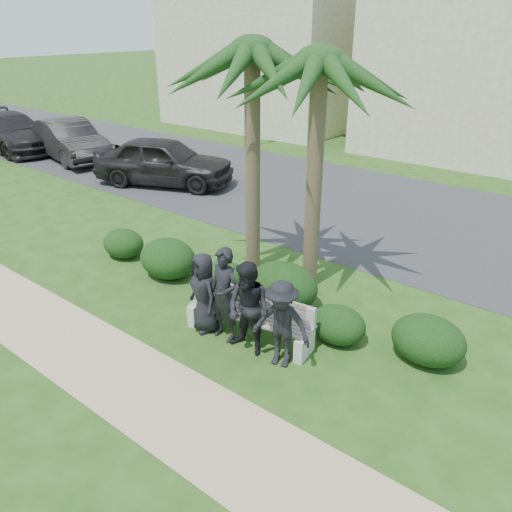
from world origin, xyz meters
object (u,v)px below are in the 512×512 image
object	(u,v)px
man_c	(249,309)
car_c	(12,132)
park_bench	(250,319)
man_b	(224,295)
palm_right	(320,63)
man_d	(281,324)
car_b	(70,140)
street_lamp	(245,80)
car_a	(164,161)
palm_left	(252,53)
man_a	(204,293)

from	to	relation	value
man_c	car_c	world-z (taller)	man_c
park_bench	man_b	size ratio (longest dim) A/B	1.39
palm_right	man_d	bearing A→B (deg)	-66.64
car_c	man_d	bearing A→B (deg)	-100.55
park_bench	man_d	world-z (taller)	man_d
man_c	park_bench	bearing A→B (deg)	125.72
man_c	car_c	bearing A→B (deg)	163.61
man_c	palm_right	bearing A→B (deg)	100.64
car_b	car_c	distance (m)	3.52
man_d	palm_right	xyz separation A→B (m)	(-1.16, 2.68, 3.76)
park_bench	man_c	size ratio (longest dim) A/B	1.45
man_c	palm_right	size ratio (longest dim) A/B	0.31
street_lamp	park_bench	xyz separation A→B (m)	(9.66, -11.65, -2.57)
man_b	man_c	world-z (taller)	man_b
man_d	palm_right	world-z (taller)	palm_right
street_lamp	car_a	bearing A→B (deg)	-77.65
park_bench	palm_left	size ratio (longest dim) A/B	0.43
man_a	palm_right	distance (m)	4.67
car_c	palm_right	bearing A→B (deg)	-93.07
man_b	car_b	size ratio (longest dim) A/B	0.36
park_bench	car_c	bearing A→B (deg)	156.23
man_b	car_a	bearing A→B (deg)	144.73
palm_left	car_c	bearing A→B (deg)	170.52
man_a	man_d	size ratio (longest dim) A/B	0.99
car_b	car_c	xyz separation A→B (m)	(-3.47, -0.63, -0.00)
park_bench	palm_left	xyz separation A→B (m)	(-1.72, 2.23, 4.30)
street_lamp	park_bench	size ratio (longest dim) A/B	1.76
palm_right	man_a	bearing A→B (deg)	-101.91
man_d	car_c	bearing A→B (deg)	150.55
park_bench	man_a	world-z (taller)	man_a
man_b	man_c	size ratio (longest dim) A/B	1.05
car_b	man_a	bearing A→B (deg)	-101.82
park_bench	man_c	world-z (taller)	man_c
man_d	car_b	xyz separation A→B (m)	(-14.92, 5.80, 0.03)
park_bench	man_b	distance (m)	0.68
palm_left	car_a	size ratio (longest dim) A/B	1.17
palm_left	car_b	distance (m)	13.31
man_b	palm_left	bearing A→B (deg)	119.34
street_lamp	car_b	world-z (taller)	street_lamp
palm_left	man_a	bearing A→B (deg)	-70.70
man_a	car_a	xyz separation A→B (m)	(-7.49, 5.81, 0.06)
car_a	car_c	world-z (taller)	car_a
street_lamp	man_d	size ratio (longest dim) A/B	2.77
car_b	car_c	size ratio (longest dim) A/B	0.88
car_b	man_c	bearing A→B (deg)	-100.36
man_d	car_a	xyz separation A→B (m)	(-9.21, 5.81, 0.05)
street_lamp	palm_right	distance (m)	13.30
park_bench	car_a	world-z (taller)	car_a
man_c	car_b	distance (m)	15.43
man_b	car_c	size ratio (longest dim) A/B	0.32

